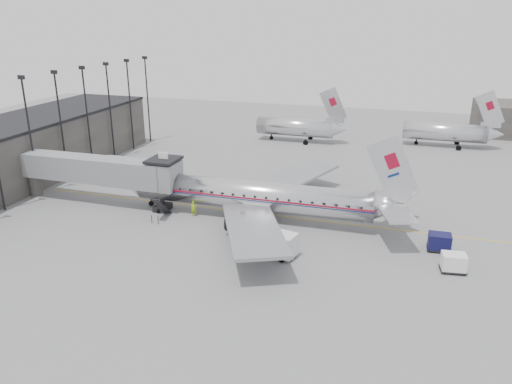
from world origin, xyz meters
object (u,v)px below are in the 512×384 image
Objects in this scene: baggage_cart_white at (454,262)px; ramp_worker at (194,209)px; airliner at (257,196)px; service_van at (271,242)px; baggage_cart_navy at (439,242)px.

ramp_worker is at bearing 161.95° from baggage_cart_white.
baggage_cart_white is (20.81, -6.72, -1.83)m from airliner.
service_van is 16.90m from baggage_cart_white.
airliner is at bearing 154.46° from baggage_cart_white.
ramp_worker is (-26.96, 1.00, -0.03)m from baggage_cart_navy.
baggage_cart_white is (1.09, -4.16, -0.02)m from baggage_cart_navy.
airliner reaches higher than baggage_cart_navy.
airliner is 18.86× the size of ramp_worker.
baggage_cart_navy is at bearing 34.85° from service_van.
service_van is 3.05× the size of ramp_worker.
baggage_cart_navy is 26.98m from ramp_worker.
service_van reaches higher than ramp_worker.
baggage_cart_navy is 4.30m from baggage_cart_white.
service_van reaches higher than baggage_cart_navy.
airliner is 6.19× the size of service_van.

